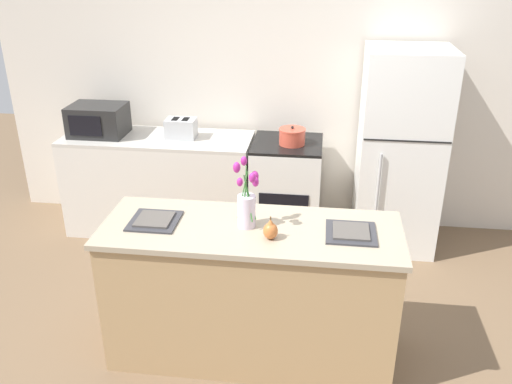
{
  "coord_description": "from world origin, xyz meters",
  "views": [
    {
      "loc": [
        0.39,
        -2.81,
        2.45
      ],
      "look_at": [
        0.0,
        0.25,
        1.04
      ],
      "focal_mm": 38.0,
      "sensor_mm": 36.0,
      "label": 1
    }
  ],
  "objects_px": {
    "cooking_pot": "(292,136)",
    "plate_setting_right": "(351,232)",
    "stove_range": "(286,190)",
    "refrigerator": "(400,152)",
    "flower_vase": "(247,204)",
    "plate_setting_left": "(155,220)",
    "microwave": "(98,120)",
    "toaster": "(181,128)",
    "pear_figurine": "(270,230)"
  },
  "relations": [
    {
      "from": "refrigerator",
      "to": "toaster",
      "type": "xyz_separation_m",
      "value": [
        -1.89,
        0.01,
        0.13
      ]
    },
    {
      "from": "plate_setting_right",
      "to": "refrigerator",
      "type": "bearing_deg",
      "value": 73.91
    },
    {
      "from": "stove_range",
      "to": "toaster",
      "type": "distance_m",
      "value": 1.08
    },
    {
      "from": "plate_setting_right",
      "to": "microwave",
      "type": "relative_size",
      "value": 0.61
    },
    {
      "from": "plate_setting_left",
      "to": "cooking_pot",
      "type": "xyz_separation_m",
      "value": [
        0.73,
        1.56,
        0.04
      ]
    },
    {
      "from": "refrigerator",
      "to": "plate_setting_left",
      "type": "distance_m",
      "value": 2.29
    },
    {
      "from": "flower_vase",
      "to": "refrigerator",
      "type": "bearing_deg",
      "value": 55.83
    },
    {
      "from": "cooking_pot",
      "to": "plate_setting_right",
      "type": "bearing_deg",
      "value": -73.9
    },
    {
      "from": "plate_setting_right",
      "to": "toaster",
      "type": "height_order",
      "value": "toaster"
    },
    {
      "from": "stove_range",
      "to": "cooking_pot",
      "type": "distance_m",
      "value": 0.53
    },
    {
      "from": "toaster",
      "to": "cooking_pot",
      "type": "xyz_separation_m",
      "value": [
        0.98,
        -0.05,
        -0.02
      ]
    },
    {
      "from": "pear_figurine",
      "to": "plate_setting_left",
      "type": "distance_m",
      "value": 0.73
    },
    {
      "from": "flower_vase",
      "to": "plate_setting_left",
      "type": "height_order",
      "value": "flower_vase"
    },
    {
      "from": "flower_vase",
      "to": "plate_setting_left",
      "type": "relative_size",
      "value": 1.49
    },
    {
      "from": "pear_figurine",
      "to": "microwave",
      "type": "distance_m",
      "value": 2.43
    },
    {
      "from": "refrigerator",
      "to": "toaster",
      "type": "bearing_deg",
      "value": 179.79
    },
    {
      "from": "refrigerator",
      "to": "flower_vase",
      "type": "distance_m",
      "value": 1.92
    },
    {
      "from": "plate_setting_left",
      "to": "cooking_pot",
      "type": "bearing_deg",
      "value": 64.84
    },
    {
      "from": "microwave",
      "to": "stove_range",
      "type": "bearing_deg",
      "value": 0.02
    },
    {
      "from": "refrigerator",
      "to": "toaster",
      "type": "height_order",
      "value": "refrigerator"
    },
    {
      "from": "flower_vase",
      "to": "pear_figurine",
      "type": "distance_m",
      "value": 0.22
    },
    {
      "from": "stove_range",
      "to": "plate_setting_right",
      "type": "distance_m",
      "value": 1.74
    },
    {
      "from": "plate_setting_left",
      "to": "microwave",
      "type": "bearing_deg",
      "value": 122.01
    },
    {
      "from": "plate_setting_left",
      "to": "toaster",
      "type": "xyz_separation_m",
      "value": [
        -0.25,
        1.6,
        0.06
      ]
    },
    {
      "from": "flower_vase",
      "to": "plate_setting_left",
      "type": "xyz_separation_m",
      "value": [
        -0.56,
        -0.01,
        -0.14
      ]
    },
    {
      "from": "refrigerator",
      "to": "plate_setting_right",
      "type": "height_order",
      "value": "refrigerator"
    },
    {
      "from": "pear_figurine",
      "to": "plate_setting_left",
      "type": "xyz_separation_m",
      "value": [
        -0.72,
        0.12,
        -0.05
      ]
    },
    {
      "from": "refrigerator",
      "to": "plate_setting_right",
      "type": "distance_m",
      "value": 1.66
    },
    {
      "from": "plate_setting_left",
      "to": "stove_range",
      "type": "bearing_deg",
      "value": 66.61
    },
    {
      "from": "pear_figurine",
      "to": "toaster",
      "type": "bearing_deg",
      "value": 119.32
    },
    {
      "from": "plate_setting_left",
      "to": "plate_setting_right",
      "type": "bearing_deg",
      "value": 0.0
    },
    {
      "from": "microwave",
      "to": "flower_vase",
      "type": "bearing_deg",
      "value": -45.37
    },
    {
      "from": "plate_setting_left",
      "to": "microwave",
      "type": "relative_size",
      "value": 0.61
    },
    {
      "from": "pear_figurine",
      "to": "plate_setting_left",
      "type": "bearing_deg",
      "value": 170.58
    },
    {
      "from": "flower_vase",
      "to": "microwave",
      "type": "height_order",
      "value": "flower_vase"
    },
    {
      "from": "refrigerator",
      "to": "pear_figurine",
      "type": "relative_size",
      "value": 12.32
    },
    {
      "from": "refrigerator",
      "to": "flower_vase",
      "type": "bearing_deg",
      "value": -124.17
    },
    {
      "from": "microwave",
      "to": "refrigerator",
      "type": "bearing_deg",
      "value": 0.03
    },
    {
      "from": "toaster",
      "to": "cooking_pot",
      "type": "distance_m",
      "value": 0.98
    },
    {
      "from": "refrigerator",
      "to": "plate_setting_left",
      "type": "bearing_deg",
      "value": -135.78
    },
    {
      "from": "cooking_pot",
      "to": "pear_figurine",
      "type": "bearing_deg",
      "value": -90.37
    },
    {
      "from": "stove_range",
      "to": "refrigerator",
      "type": "distance_m",
      "value": 1.03
    },
    {
      "from": "plate_setting_right",
      "to": "microwave",
      "type": "bearing_deg",
      "value": 143.77
    },
    {
      "from": "flower_vase",
      "to": "toaster",
      "type": "height_order",
      "value": "flower_vase"
    },
    {
      "from": "pear_figurine",
      "to": "stove_range",
      "type": "bearing_deg",
      "value": 91.01
    },
    {
      "from": "cooking_pot",
      "to": "flower_vase",
      "type": "bearing_deg",
      "value": -96.13
    },
    {
      "from": "cooking_pot",
      "to": "microwave",
      "type": "relative_size",
      "value": 0.47
    },
    {
      "from": "pear_figurine",
      "to": "cooking_pot",
      "type": "height_order",
      "value": "cooking_pot"
    },
    {
      "from": "stove_range",
      "to": "microwave",
      "type": "bearing_deg",
      "value": -179.98
    },
    {
      "from": "stove_range",
      "to": "toaster",
      "type": "xyz_separation_m",
      "value": [
        -0.94,
        0.01,
        0.54
      ]
    }
  ]
}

